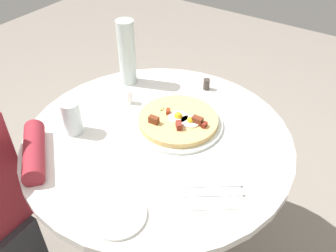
% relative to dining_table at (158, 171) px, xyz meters
% --- Properties ---
extents(dining_table, '(0.96, 0.96, 0.76)m').
position_rel_dining_table_xyz_m(dining_table, '(0.00, 0.00, 0.00)').
color(dining_table, silver).
rests_on(dining_table, ground_plane).
extents(pizza_plate, '(0.33, 0.33, 0.01)m').
position_rel_dining_table_xyz_m(pizza_plate, '(0.09, -0.03, 0.19)').
color(pizza_plate, silver).
rests_on(pizza_plate, dining_table).
extents(breakfast_pizza, '(0.29, 0.29, 0.05)m').
position_rel_dining_table_xyz_m(breakfast_pizza, '(0.09, -0.03, 0.20)').
color(breakfast_pizza, '#DCB16A').
rests_on(breakfast_pizza, pizza_plate).
extents(bread_plate, '(0.17, 0.17, 0.01)m').
position_rel_dining_table_xyz_m(bread_plate, '(-0.35, -0.11, 0.19)').
color(bread_plate, white).
rests_on(bread_plate, dining_table).
extents(napkin, '(0.21, 0.22, 0.00)m').
position_rel_dining_table_xyz_m(napkin, '(-0.12, -0.29, 0.18)').
color(napkin, white).
rests_on(napkin, dining_table).
extents(fork, '(0.12, 0.15, 0.00)m').
position_rel_dining_table_xyz_m(fork, '(-0.10, -0.28, 0.19)').
color(fork, silver).
rests_on(fork, napkin).
extents(knife, '(0.12, 0.15, 0.00)m').
position_rel_dining_table_xyz_m(knife, '(-0.13, -0.30, 0.19)').
color(knife, silver).
rests_on(knife, napkin).
extents(water_glass, '(0.07, 0.07, 0.13)m').
position_rel_dining_table_xyz_m(water_glass, '(-0.15, 0.27, 0.24)').
color(water_glass, silver).
rests_on(water_glass, dining_table).
extents(water_bottle, '(0.07, 0.07, 0.28)m').
position_rel_dining_table_xyz_m(water_bottle, '(0.23, 0.31, 0.32)').
color(water_bottle, silver).
rests_on(water_bottle, dining_table).
extents(salt_shaker, '(0.03, 0.03, 0.06)m').
position_rel_dining_table_xyz_m(salt_shaker, '(0.10, 0.21, 0.21)').
color(salt_shaker, white).
rests_on(salt_shaker, dining_table).
extents(pepper_shaker, '(0.03, 0.03, 0.05)m').
position_rel_dining_table_xyz_m(pepper_shaker, '(0.36, 0.01, 0.20)').
color(pepper_shaker, '#3F3833').
rests_on(pepper_shaker, dining_table).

